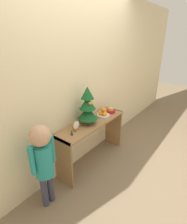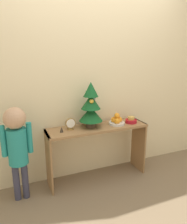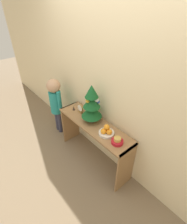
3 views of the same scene
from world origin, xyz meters
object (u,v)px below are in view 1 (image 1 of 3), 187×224
child_figure (43,156)px  mini_tree (88,106)px  figurine (72,133)px  singing_bowl (111,111)px  fruit_bowl (103,114)px  desk_clock (76,126)px

child_figure → mini_tree: bearing=5.8°
figurine → child_figure: bearing=-175.0°
singing_bowl → figurine: bearing=179.5°
child_figure → fruit_bowl: bearing=2.3°
fruit_bowl → mini_tree: bearing=173.5°
fruit_bowl → figurine: (-0.71, -0.01, -0.01)m
mini_tree → child_figure: bearing=-174.2°
singing_bowl → desk_clock: desk_clock is taller
mini_tree → desk_clock: size_ratio=3.84×
mini_tree → fruit_bowl: size_ratio=2.73×
singing_bowl → child_figure: bearing=-178.6°
mini_tree → desk_clock: (-0.26, -0.01, -0.19)m
mini_tree → figurine: mini_tree is taller
figurine → child_figure: 0.49m
fruit_bowl → figurine: 0.71m
figurine → fruit_bowl: bearing=0.5°
singing_bowl → desk_clock: bearing=176.7°
fruit_bowl → child_figure: 1.20m
singing_bowl → desk_clock: (-0.79, 0.05, 0.04)m
figurine → mini_tree: bearing=6.7°
mini_tree → singing_bowl: (0.54, -0.05, -0.23)m
desk_clock → figurine: 0.13m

